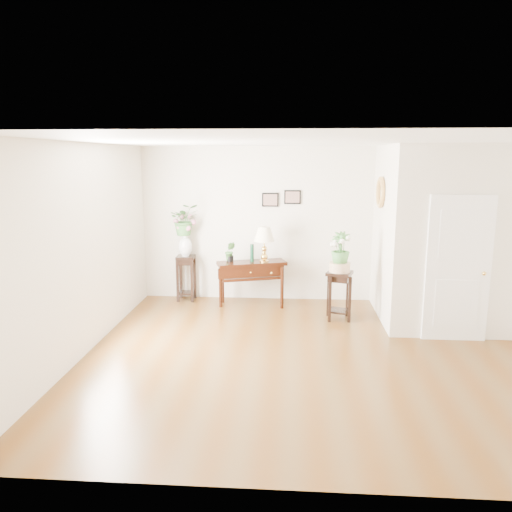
# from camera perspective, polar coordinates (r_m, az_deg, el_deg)

# --- Properties ---
(floor) EXTENTS (6.00, 5.50, 0.02)m
(floor) POSITION_cam_1_polar(r_m,az_deg,el_deg) (6.81, 6.12, -11.32)
(floor) COLOR #5B3410
(floor) RESTS_ON ground
(ceiling) EXTENTS (6.00, 5.50, 0.02)m
(ceiling) POSITION_cam_1_polar(r_m,az_deg,el_deg) (6.30, 6.67, 12.92)
(ceiling) COLOR white
(ceiling) RESTS_ON ground
(wall_back) EXTENTS (6.00, 0.02, 2.80)m
(wall_back) POSITION_cam_1_polar(r_m,az_deg,el_deg) (9.12, 5.72, 3.58)
(wall_back) COLOR silver
(wall_back) RESTS_ON ground
(wall_front) EXTENTS (6.00, 0.02, 2.80)m
(wall_front) POSITION_cam_1_polar(r_m,az_deg,el_deg) (3.75, 8.01, -7.67)
(wall_front) COLOR silver
(wall_front) RESTS_ON ground
(wall_left) EXTENTS (0.02, 5.50, 2.80)m
(wall_left) POSITION_cam_1_polar(r_m,az_deg,el_deg) (6.96, -19.11, 0.63)
(wall_left) COLOR silver
(wall_left) RESTS_ON ground
(partition) EXTENTS (1.80, 1.95, 2.80)m
(partition) POSITION_cam_1_polar(r_m,az_deg,el_deg) (8.49, 20.23, 2.37)
(partition) COLOR silver
(partition) RESTS_ON floor
(door) EXTENTS (0.90, 0.05, 2.10)m
(door) POSITION_cam_1_polar(r_m,az_deg,el_deg) (7.61, 22.09, -1.40)
(door) COLOR white
(door) RESTS_ON floor
(art_print_left) EXTENTS (0.30, 0.02, 0.25)m
(art_print_left) POSITION_cam_1_polar(r_m,az_deg,el_deg) (9.06, 1.64, 6.44)
(art_print_left) COLOR black
(art_print_left) RESTS_ON wall_back
(art_print_right) EXTENTS (0.30, 0.02, 0.25)m
(art_print_right) POSITION_cam_1_polar(r_m,az_deg,el_deg) (9.05, 4.19, 6.73)
(art_print_right) COLOR black
(art_print_right) RESTS_ON wall_back
(wall_ornament) EXTENTS (0.07, 0.51, 0.51)m
(wall_ornament) POSITION_cam_1_polar(r_m,az_deg,el_deg) (8.33, 14.03, 7.08)
(wall_ornament) COLOR gold
(wall_ornament) RESTS_ON partition
(console_table) EXTENTS (1.26, 0.75, 0.80)m
(console_table) POSITION_cam_1_polar(r_m,az_deg,el_deg) (8.87, -0.50, -3.18)
(console_table) COLOR black
(console_table) RESTS_ON floor
(table_lamp) EXTENTS (0.41, 0.41, 0.63)m
(table_lamp) POSITION_cam_1_polar(r_m,az_deg,el_deg) (8.69, 0.95, 1.59)
(table_lamp) COLOR #E2B653
(table_lamp) RESTS_ON console_table
(green_vase) EXTENTS (0.07, 0.07, 0.31)m
(green_vase) POSITION_cam_1_polar(r_m,az_deg,el_deg) (8.74, -0.46, 0.44)
(green_vase) COLOR #0E3521
(green_vase) RESTS_ON console_table
(potted_plant) EXTENTS (0.18, 0.15, 0.33)m
(potted_plant) POSITION_cam_1_polar(r_m,az_deg,el_deg) (8.78, -2.99, 0.45)
(potted_plant) COLOR #427F3A
(potted_plant) RESTS_ON console_table
(plant_stand_a) EXTENTS (0.34, 0.34, 0.83)m
(plant_stand_a) POSITION_cam_1_polar(r_m,az_deg,el_deg) (9.29, -7.97, -2.51)
(plant_stand_a) COLOR black
(plant_stand_a) RESTS_ON floor
(porcelain_vase) EXTENTS (0.25, 0.25, 0.43)m
(porcelain_vase) POSITION_cam_1_polar(r_m,az_deg,el_deg) (9.16, -8.08, 1.39)
(porcelain_vase) COLOR white
(porcelain_vase) RESTS_ON plant_stand_a
(lily_arrangement) EXTENTS (0.63, 0.59, 0.57)m
(lily_arrangement) POSITION_cam_1_polar(r_m,az_deg,el_deg) (9.09, -8.16, 4.26)
(lily_arrangement) COLOR #427F3A
(lily_arrangement) RESTS_ON porcelain_vase
(plant_stand_b) EXTENTS (0.48, 0.48, 0.79)m
(plant_stand_b) POSITION_cam_1_polar(r_m,az_deg,el_deg) (8.24, 9.45, -4.47)
(plant_stand_b) COLOR black
(plant_stand_b) RESTS_ON floor
(ceramic_bowl) EXTENTS (0.36, 0.36, 0.15)m
(ceramic_bowl) POSITION_cam_1_polar(r_m,az_deg,el_deg) (8.13, 9.56, -1.23)
(ceramic_bowl) COLOR beige
(ceramic_bowl) RESTS_ON plant_stand_b
(narcissus) EXTENTS (0.33, 0.33, 0.53)m
(narcissus) POSITION_cam_1_polar(r_m,az_deg,el_deg) (8.07, 9.63, 0.87)
(narcissus) COLOR #427F3A
(narcissus) RESTS_ON ceramic_bowl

